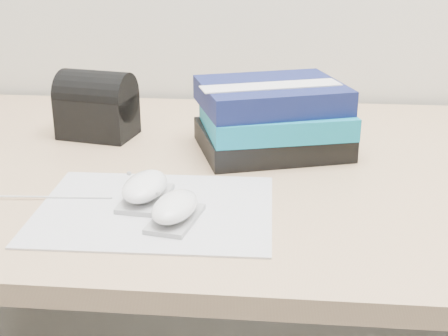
# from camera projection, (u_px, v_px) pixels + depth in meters

# --- Properties ---
(desk) EXTENTS (1.60, 0.80, 0.73)m
(desk) POSITION_uv_depth(u_px,v_px,m) (278.00, 268.00, 1.18)
(desk) COLOR tan
(desk) RESTS_ON ground
(mousepad) EXTENTS (0.33, 0.26, 0.00)m
(mousepad) POSITION_uv_depth(u_px,v_px,m) (155.00, 209.00, 0.87)
(mousepad) COLOR #A09FA8
(mousepad) RESTS_ON desk
(mouse_rear) EXTENTS (0.07, 0.11, 0.04)m
(mouse_rear) POSITION_uv_depth(u_px,v_px,m) (145.00, 188.00, 0.89)
(mouse_rear) COLOR #9F9FA1
(mouse_rear) RESTS_ON mousepad
(mouse_front) EXTENTS (0.07, 0.11, 0.04)m
(mouse_front) POSITION_uv_depth(u_px,v_px,m) (175.00, 209.00, 0.82)
(mouse_front) COLOR #9C9C9E
(mouse_front) RESTS_ON mousepad
(usb_cable) EXTENTS (0.22, 0.02, 0.00)m
(usb_cable) POSITION_uv_depth(u_px,v_px,m) (35.00, 197.00, 0.90)
(usb_cable) COLOR silver
(usb_cable) RESTS_ON mousepad
(book_stack) EXTENTS (0.29, 0.26, 0.12)m
(book_stack) POSITION_uv_depth(u_px,v_px,m) (272.00, 118.00, 1.08)
(book_stack) COLOR black
(book_stack) RESTS_ON desk
(pouch) EXTENTS (0.15, 0.12, 0.12)m
(pouch) POSITION_uv_depth(u_px,v_px,m) (97.00, 105.00, 1.15)
(pouch) COLOR black
(pouch) RESTS_ON desk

